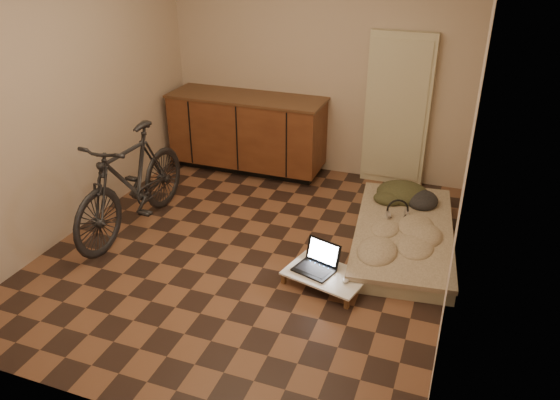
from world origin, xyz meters
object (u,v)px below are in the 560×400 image
(bicycle, at_px, (131,177))
(laptop, at_px, (317,263))
(futon, at_px, (403,235))
(lap_desk, at_px, (326,275))

(bicycle, bearing_deg, laptop, -4.39)
(futon, bearing_deg, laptop, -131.29)
(lap_desk, bearing_deg, bicycle, -173.52)
(bicycle, relative_size, futon, 0.89)
(bicycle, relative_size, laptop, 4.43)
(futon, distance_m, laptop, 1.04)
(futon, bearing_deg, lap_desk, -125.71)
(bicycle, bearing_deg, lap_desk, -5.45)
(bicycle, height_order, laptop, bicycle)
(laptop, bearing_deg, bicycle, -169.40)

